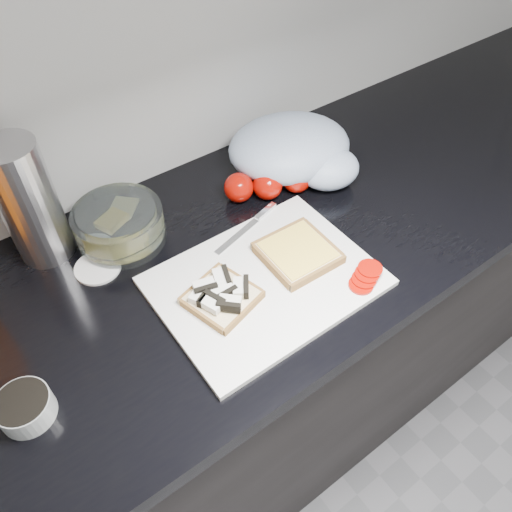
{
  "coord_description": "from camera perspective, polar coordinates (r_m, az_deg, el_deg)",
  "views": [
    {
      "loc": [
        -0.25,
        0.62,
        1.63
      ],
      "look_at": [
        0.12,
        1.12,
        0.95
      ],
      "focal_mm": 35.0,
      "sensor_mm": 36.0,
      "label": 1
    }
  ],
  "objects": [
    {
      "name": "seed_tub",
      "position": [
        0.86,
        -24.92,
        -15.38
      ],
      "size": [
        0.08,
        0.08,
        0.04
      ],
      "color": "#939897",
      "rests_on": "countertop"
    },
    {
      "name": "grocery_bag",
      "position": [
        1.15,
        4.48,
        11.95
      ],
      "size": [
        0.34,
        0.32,
        0.12
      ],
      "rotation": [
        0.0,
        0.0,
        -0.33
      ],
      "color": "silver",
      "rests_on": "countertop"
    },
    {
      "name": "glass_bowl",
      "position": [
        1.03,
        -15.32,
        3.38
      ],
      "size": [
        0.18,
        0.18,
        0.07
      ],
      "rotation": [
        0.0,
        0.0,
        0.4
      ],
      "color": "silver",
      "rests_on": "countertop"
    },
    {
      "name": "bread_left",
      "position": [
        0.9,
        -4.04,
        -4.6
      ],
      "size": [
        0.14,
        0.14,
        0.04
      ],
      "rotation": [
        0.0,
        0.0,
        0.27
      ],
      "color": "#F8E6AF",
      "rests_on": "cutting_board"
    },
    {
      "name": "knife",
      "position": [
        1.04,
        -0.24,
        3.96
      ],
      "size": [
        0.18,
        0.06,
        0.01
      ],
      "rotation": [
        0.0,
        0.0,
        0.26
      ],
      "color": "silver",
      "rests_on": "cutting_board"
    },
    {
      "name": "tub_lid",
      "position": [
        1.01,
        -17.63,
        -1.26
      ],
      "size": [
        0.09,
        0.09,
        0.01
      ],
      "primitive_type": "cylinder",
      "rotation": [
        0.0,
        0.0,
        0.04
      ],
      "color": "silver",
      "rests_on": "countertop"
    },
    {
      "name": "bread_right",
      "position": [
        0.97,
        4.79,
        0.37
      ],
      "size": [
        0.14,
        0.14,
        0.02
      ],
      "rotation": [
        0.0,
        0.0,
        -0.03
      ],
      "color": "#F8E6AF",
      "rests_on": "cutting_board"
    },
    {
      "name": "whole_tomatoes",
      "position": [
        1.1,
        1.36,
        8.26
      ],
      "size": [
        0.19,
        0.11,
        0.07
      ],
      "rotation": [
        0.0,
        0.0,
        0.04
      ],
      "color": "#990B03",
      "rests_on": "countertop"
    },
    {
      "name": "countertop",
      "position": [
        0.98,
        -8.21,
        -2.93
      ],
      "size": [
        3.5,
        0.64,
        0.04
      ],
      "primitive_type": "cube",
      "color": "black",
      "rests_on": "base_cabinet"
    },
    {
      "name": "steel_canister",
      "position": [
        1.0,
        -24.55,
        5.51
      ],
      "size": [
        0.1,
        0.1,
        0.25
      ],
      "primitive_type": "cylinder",
      "color": "#A8A8AC",
      "rests_on": "countertop"
    },
    {
      "name": "tomato_slices",
      "position": [
        0.95,
        12.41,
        -2.33
      ],
      "size": [
        0.09,
        0.07,
        0.02
      ],
      "rotation": [
        0.0,
        0.0,
        -0.1
      ],
      "color": "#990B03",
      "rests_on": "cutting_board"
    },
    {
      "name": "cutting_board",
      "position": [
        0.94,
        1.08,
        -2.91
      ],
      "size": [
        0.4,
        0.3,
        0.01
      ],
      "primitive_type": "cube",
      "color": "white",
      "rests_on": "countertop"
    },
    {
      "name": "base_cabinet",
      "position": [
        1.36,
        -6.14,
        -15.11
      ],
      "size": [
        3.5,
        0.6,
        0.86
      ],
      "primitive_type": "cube",
      "color": "black",
      "rests_on": "ground"
    }
  ]
}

